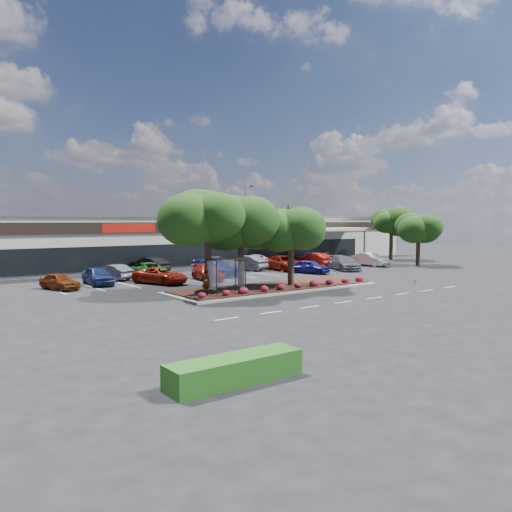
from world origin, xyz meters
TOP-DOWN VIEW (x-y plane):
  - ground at (0.00, 0.00)m, footprint 160.00×160.00m
  - retail_store at (0.06, 33.91)m, footprint 80.40×25.20m
  - landscape_island at (-2.00, 4.00)m, footprint 18.00×6.00m
  - lane_markings at (-0.14, 10.42)m, footprint 33.12×20.06m
  - shrub_row at (-2.00, 1.90)m, footprint 17.00×0.80m
  - bus_shelter at (-7.50, 2.95)m, footprint 2.75×1.55m
  - island_tree_west at (-8.00, 4.50)m, footprint 7.20×7.20m
  - island_tree_mid at (-4.50, 5.20)m, footprint 6.60×6.60m
  - island_tree_east at (-0.50, 3.70)m, footprint 5.80×5.80m
  - hedge_south_west at (-18.00, -13.50)m, footprint 5.00×1.30m
  - tree_east_near at (26.00, 10.00)m, footprint 5.60×5.60m
  - tree_east_far at (31.00, 18.00)m, footprint 6.40×6.40m
  - conifer_north_east at (34.00, 44.00)m, footprint 3.96×3.96m
  - person_waiting at (-9.03, 3.19)m, footprint 0.69×0.50m
  - light_pole at (12.56, 28.04)m, footprint 1.38×0.86m
  - survey_stake at (4.74, -4.55)m, footprint 0.07×0.14m
  - car_0 at (-16.09, 14.19)m, footprint 2.64×4.30m
  - car_1 at (-12.60, 15.20)m, footprint 2.14×4.73m
  - car_2 at (-7.88, 12.73)m, footprint 4.09×5.74m
  - car_3 at (-3.18, 12.45)m, footprint 2.98×5.25m
  - car_4 at (-0.66, 14.64)m, footprint 3.20×5.94m
  - car_5 at (8.60, 15.29)m, footprint 3.32×6.19m
  - car_6 at (8.63, 11.09)m, footprint 2.94×4.63m
  - car_7 at (14.21, 11.47)m, footprint 4.21×5.97m
  - car_8 at (20.63, 13.09)m, footprint 1.86×5.00m
  - car_9 at (-10.12, 18.13)m, footprint 2.69×4.66m
  - car_10 at (-6.93, 17.54)m, footprint 3.31×5.90m
  - car_11 at (-4.62, 22.17)m, footprint 3.21×5.29m
  - car_12 at (2.77, 17.61)m, footprint 1.86×4.04m
  - car_13 at (3.73, 22.39)m, footprint 2.43×5.04m
  - car_14 at (5.37, 18.07)m, footprint 2.92×5.34m
  - car_15 at (9.57, 22.10)m, footprint 3.49×5.54m
  - car_16 at (15.67, 17.74)m, footprint 1.67×4.74m
  - car_17 at (18.58, 21.67)m, footprint 2.69×5.11m

SIDE VIEW (x-z plane):
  - ground at x=0.00m, z-range 0.00..0.00m
  - lane_markings at x=-0.14m, z-range 0.00..0.01m
  - landscape_island at x=-2.00m, z-range -0.01..0.25m
  - hedge_south_west at x=-18.00m, z-range 0.00..0.90m
  - shrub_row at x=-2.00m, z-range 0.26..0.76m
  - survey_stake at x=4.74m, z-range 0.15..1.18m
  - car_12 at x=2.77m, z-range 0.00..1.34m
  - car_0 at x=-16.09m, z-range 0.00..1.37m
  - car_13 at x=3.73m, z-range 0.00..1.38m
  - car_17 at x=18.58m, z-range 0.00..1.41m
  - car_15 at x=9.57m, z-range 0.00..1.43m
  - car_3 at x=-3.18m, z-range 0.00..1.43m
  - car_2 at x=-7.88m, z-range 0.00..1.45m
  - car_9 at x=-10.12m, z-range 0.00..1.45m
  - car_6 at x=8.63m, z-range 0.00..1.47m
  - car_10 at x=-6.93m, z-range 0.00..1.56m
  - car_16 at x=15.67m, z-range 0.00..1.56m
  - car_1 at x=-12.60m, z-range 0.00..1.58m
  - car_7 at x=14.21m, z-range 0.00..1.60m
  - car_8 at x=20.63m, z-range 0.00..1.63m
  - car_4 at x=-0.66m, z-range 0.00..1.64m
  - car_11 at x=-4.62m, z-range 0.00..1.65m
  - car_5 at x=8.60m, z-range 0.00..1.65m
  - car_14 at x=5.37m, z-range 0.00..1.67m
  - person_waiting at x=-9.03m, z-range 0.26..2.02m
  - bus_shelter at x=-7.50m, z-range 1.01..3.60m
  - retail_store at x=0.06m, z-range 0.03..6.28m
  - tree_east_near at x=26.00m, z-range 0.00..6.51m
  - island_tree_east at x=-0.50m, z-range 0.26..6.76m
  - tree_east_far at x=31.00m, z-range 0.00..7.62m
  - island_tree_mid at x=-4.50m, z-range 0.26..7.58m
  - island_tree_west at x=-8.00m, z-range 0.26..8.15m
  - conifer_north_east at x=34.00m, z-range 0.00..9.00m
  - light_pole at x=12.56m, z-range -0.58..9.95m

